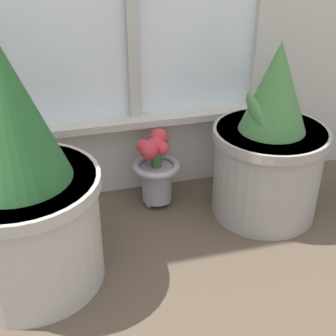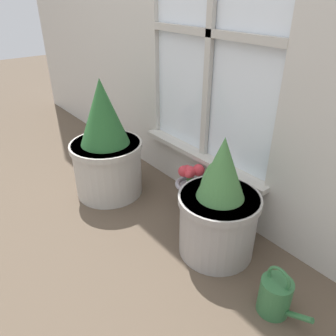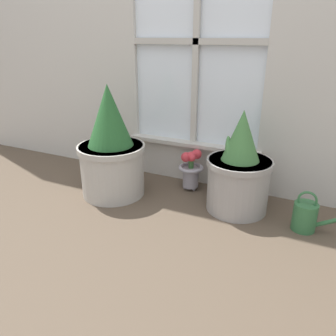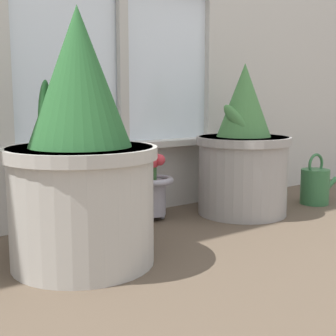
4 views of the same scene
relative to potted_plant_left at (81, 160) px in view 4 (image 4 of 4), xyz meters
name	(u,v)px [view 4 (image 4 of 4)]	position (x,y,z in m)	size (l,w,h in m)	color
ground_plane	(224,251)	(0.37, -0.16, -0.28)	(10.00, 10.00, 0.00)	brown
potted_plant_left	(81,160)	(0.00, 0.00, 0.00)	(0.40, 0.40, 0.67)	#B7B2A8
potted_plant_right	(243,155)	(0.74, 0.13, -0.05)	(0.35, 0.35, 0.56)	#9E9993
flower_vase	(151,181)	(0.41, 0.26, -0.14)	(0.16, 0.16, 0.26)	#99939E
watering_can	(315,186)	(1.10, 0.07, -0.20)	(0.21, 0.12, 0.21)	#336B3D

